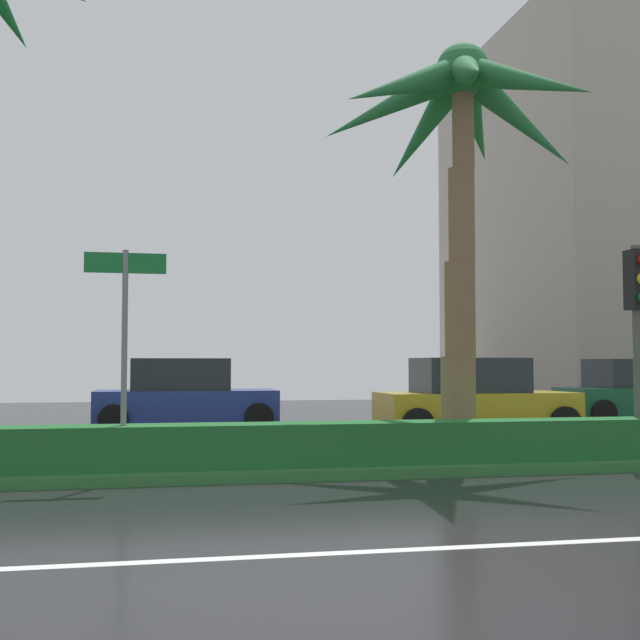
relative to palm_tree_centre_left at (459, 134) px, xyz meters
name	(u,v)px	position (x,y,z in m)	size (l,w,h in m)	color
ground_plane	(222,461)	(-3.79, 1.26, -5.46)	(90.00, 42.00, 0.10)	black
near_lane_divider_stripe	(286,555)	(-3.79, -5.74, -5.40)	(81.00, 0.14, 0.01)	white
median_strip	(227,461)	(-3.79, 0.26, -5.33)	(85.50, 4.00, 0.15)	#2D6B33
median_hedge	(235,445)	(-3.79, -1.14, -4.96)	(76.50, 0.70, 0.60)	#1E6028
palm_tree_centre_left	(459,134)	(0.00, 0.00, 0.00)	(4.66, 4.73, 6.78)	brown
traffic_signal_median_right	(638,310)	(2.62, -0.93, -2.96)	(0.28, 0.43, 3.33)	#4C4C47
street_name_sign	(125,328)	(-5.31, -1.15, -3.33)	(1.10, 0.08, 3.00)	slate
car_in_traffic_second	(184,396)	(-4.25, 7.21, -4.58)	(4.30, 2.02, 1.72)	navy
car_in_traffic_third	(474,398)	(2.00, 4.38, -4.58)	(4.30, 2.02, 1.72)	#B28C1E
car_in_traffic_fourth	(639,392)	(7.82, 7.06, -4.58)	(4.30, 2.02, 1.72)	#195133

